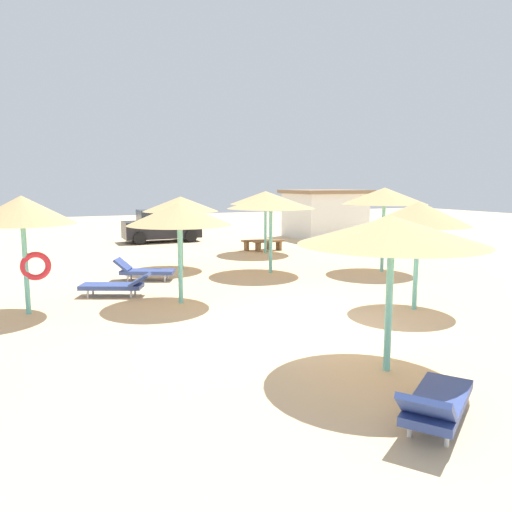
{
  "coord_description": "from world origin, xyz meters",
  "views": [
    {
      "loc": [
        -5.51,
        -8.96,
        3.15
      ],
      "look_at": [
        0.0,
        3.0,
        1.2
      ],
      "focal_mm": 34.93,
      "sensor_mm": 36.0,
      "label": 1
    }
  ],
  "objects_px": {
    "parasol_6": "(418,214)",
    "beach_cabana": "(325,213)",
    "parasol_2": "(392,231)",
    "parasol_7": "(271,202)",
    "bench_0": "(269,243)",
    "parasol_1": "(181,204)",
    "lounger_2": "(436,403)",
    "lounger_0": "(116,285)",
    "parasol_5": "(266,198)",
    "parasol_4": "(384,196)",
    "parasol_8": "(22,211)",
    "bench_1": "(257,243)",
    "lounger_1": "(143,271)",
    "parasol_0": "(179,214)",
    "parked_car": "(161,226)"
  },
  "relations": [
    {
      "from": "parasol_6",
      "to": "beach_cabana",
      "type": "relative_size",
      "value": 0.63
    },
    {
      "from": "parasol_2",
      "to": "parasol_7",
      "type": "relative_size",
      "value": 1.01
    },
    {
      "from": "parasol_7",
      "to": "bench_0",
      "type": "height_order",
      "value": "parasol_7"
    },
    {
      "from": "parasol_1",
      "to": "lounger_2",
      "type": "distance_m",
      "value": 13.19
    },
    {
      "from": "lounger_0",
      "to": "beach_cabana",
      "type": "relative_size",
      "value": 0.47
    },
    {
      "from": "parasol_5",
      "to": "parasol_7",
      "type": "bearing_deg",
      "value": -113.7
    },
    {
      "from": "parasol_4",
      "to": "beach_cabana",
      "type": "relative_size",
      "value": 0.7
    },
    {
      "from": "bench_0",
      "to": "parasol_8",
      "type": "bearing_deg",
      "value": -143.16
    },
    {
      "from": "bench_1",
      "to": "lounger_1",
      "type": "bearing_deg",
      "value": -141.51
    },
    {
      "from": "parasol_1",
      "to": "lounger_0",
      "type": "relative_size",
      "value": 1.37
    },
    {
      "from": "parasol_4",
      "to": "parasol_5",
      "type": "bearing_deg",
      "value": 106.59
    },
    {
      "from": "parasol_4",
      "to": "lounger_2",
      "type": "bearing_deg",
      "value": -125.44
    },
    {
      "from": "lounger_1",
      "to": "bench_1",
      "type": "height_order",
      "value": "lounger_1"
    },
    {
      "from": "parasol_0",
      "to": "beach_cabana",
      "type": "xyz_separation_m",
      "value": [
        12.1,
        12.03,
        -0.96
      ]
    },
    {
      "from": "parasol_7",
      "to": "lounger_0",
      "type": "bearing_deg",
      "value": -165.39
    },
    {
      "from": "bench_1",
      "to": "bench_0",
      "type": "bearing_deg",
      "value": -53.68
    },
    {
      "from": "lounger_0",
      "to": "bench_0",
      "type": "height_order",
      "value": "lounger_0"
    },
    {
      "from": "parasol_7",
      "to": "parasol_4",
      "type": "bearing_deg",
      "value": -20.73
    },
    {
      "from": "parasol_0",
      "to": "parasol_1",
      "type": "bearing_deg",
      "value": 73.41
    },
    {
      "from": "parasol_4",
      "to": "parasol_8",
      "type": "relative_size",
      "value": 1.04
    },
    {
      "from": "parasol_1",
      "to": "parasol_2",
      "type": "bearing_deg",
      "value": -88.54
    },
    {
      "from": "parasol_2",
      "to": "parasol_7",
      "type": "height_order",
      "value": "parasol_7"
    },
    {
      "from": "lounger_1",
      "to": "bench_0",
      "type": "xyz_separation_m",
      "value": [
        6.82,
        4.65,
        0.03
      ]
    },
    {
      "from": "lounger_1",
      "to": "beach_cabana",
      "type": "height_order",
      "value": "beach_cabana"
    },
    {
      "from": "lounger_0",
      "to": "bench_1",
      "type": "distance_m",
      "value": 10.43
    },
    {
      "from": "parasol_6",
      "to": "parked_car",
      "type": "xyz_separation_m",
      "value": [
        -2.21,
        16.86,
        -1.57
      ]
    },
    {
      "from": "parasol_2",
      "to": "bench_1",
      "type": "xyz_separation_m",
      "value": [
        4.41,
        14.71,
        -2.02
      ]
    },
    {
      "from": "parasol_7",
      "to": "lounger_2",
      "type": "distance_m",
      "value": 11.47
    },
    {
      "from": "parasol_5",
      "to": "lounger_0",
      "type": "bearing_deg",
      "value": -141.62
    },
    {
      "from": "bench_0",
      "to": "parked_car",
      "type": "xyz_separation_m",
      "value": [
        -3.67,
        5.63,
        0.48
      ]
    },
    {
      "from": "parasol_8",
      "to": "lounger_0",
      "type": "relative_size",
      "value": 1.42
    },
    {
      "from": "parasol_5",
      "to": "parasol_8",
      "type": "relative_size",
      "value": 1.11
    },
    {
      "from": "bench_0",
      "to": "parked_car",
      "type": "bearing_deg",
      "value": 123.09
    },
    {
      "from": "lounger_2",
      "to": "beach_cabana",
      "type": "relative_size",
      "value": 0.45
    },
    {
      "from": "bench_0",
      "to": "parasol_6",
      "type": "bearing_deg",
      "value": -97.39
    },
    {
      "from": "lounger_2",
      "to": "beach_cabana",
      "type": "distance_m",
      "value": 22.78
    },
    {
      "from": "parasol_8",
      "to": "bench_1",
      "type": "relative_size",
      "value": 1.89
    },
    {
      "from": "lounger_2",
      "to": "bench_1",
      "type": "bearing_deg",
      "value": 72.85
    },
    {
      "from": "bench_0",
      "to": "lounger_1",
      "type": "bearing_deg",
      "value": -145.72
    },
    {
      "from": "parasol_6",
      "to": "lounger_2",
      "type": "xyz_separation_m",
      "value": [
        -4.0,
        -4.81,
        -2.07
      ]
    },
    {
      "from": "parasol_0",
      "to": "parasol_7",
      "type": "distance_m",
      "value": 5.06
    },
    {
      "from": "parasol_8",
      "to": "bench_0",
      "type": "relative_size",
      "value": 1.88
    },
    {
      "from": "parasol_1",
      "to": "parasol_5",
      "type": "xyz_separation_m",
      "value": [
        4.55,
        2.33,
        0.11
      ]
    },
    {
      "from": "bench_1",
      "to": "parasol_2",
      "type": "bearing_deg",
      "value": -106.69
    },
    {
      "from": "parasol_4",
      "to": "bench_1",
      "type": "relative_size",
      "value": 1.97
    },
    {
      "from": "parasol_2",
      "to": "lounger_0",
      "type": "xyz_separation_m",
      "value": [
        -3.22,
        7.6,
        -2.06
      ]
    },
    {
      "from": "parasol_0",
      "to": "parasol_1",
      "type": "height_order",
      "value": "parasol_1"
    },
    {
      "from": "lounger_1",
      "to": "lounger_2",
      "type": "xyz_separation_m",
      "value": [
        1.36,
        -11.4,
        -0.0
      ]
    },
    {
      "from": "parasol_5",
      "to": "parasol_8",
      "type": "distance_m",
      "value": 11.98
    },
    {
      "from": "parasol_1",
      "to": "parasol_5",
      "type": "distance_m",
      "value": 5.12
    }
  ]
}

